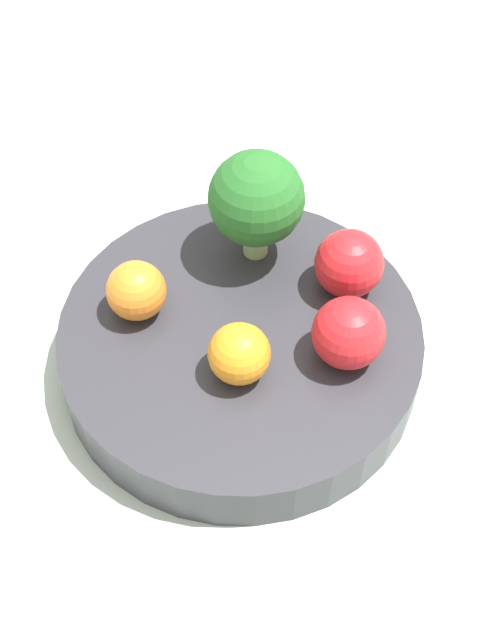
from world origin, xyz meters
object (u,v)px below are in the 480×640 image
Objects in this scene: apple_green at (349,264)px; bowl at (240,348)px; broccoli at (256,200)px; apple_red at (348,333)px; orange_front at (239,354)px; orange_back at (136,291)px.

bowl is at bearing 169.34° from apple_green.
broccoli is at bearing 43.06° from bowl.
orange_front is at bearing 153.01° from apple_red.
orange_front is (-0.06, 0.03, -0.00)m from apple_red.
orange_back is at bearing 150.32° from apple_green.
apple_red reaches higher than orange_front.
broccoli is 1.81× the size of apple_green.
bowl is 0.08m from apple_red.
broccoli is 0.09m from orange_back.
apple_green is at bearing -65.91° from broccoli.
bowl is 2.87× the size of broccoli.
orange_back is at bearing 127.91° from bowl.
orange_front is (-0.07, -0.07, -0.03)m from broccoli.
broccoli reaches higher than apple_green.
apple_red is (0.04, -0.05, 0.04)m from bowl.
broccoli is at bearing -4.02° from orange_back.
apple_red is 1.17× the size of orange_back.
bowl is at bearing -52.09° from orange_back.
orange_front reaches higher than bowl.
bowl is 5.19× the size of apple_green.
orange_front is at bearing -128.89° from bowl.
apple_red is 1.00× the size of apple_green.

